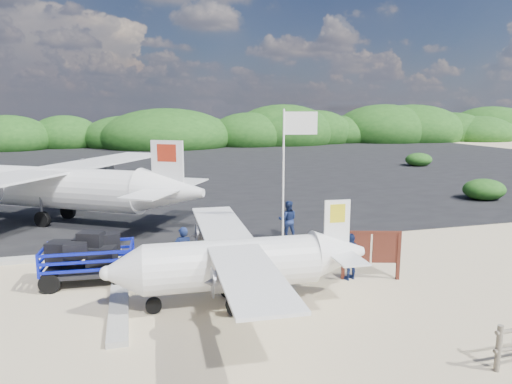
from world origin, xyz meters
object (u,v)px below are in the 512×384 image
(signboard, at_px, (370,279))
(aircraft_large, at_px, (388,179))
(baggage_cart, at_px, (90,283))
(crew_b, at_px, (288,220))
(flagpole, at_px, (282,272))
(aircraft_small, at_px, (55,172))
(crew_c, at_px, (351,256))
(crew_a, at_px, (183,252))

(signboard, relative_size, aircraft_large, 0.12)
(baggage_cart, height_order, crew_b, crew_b)
(crew_b, distance_m, aircraft_large, 18.30)
(flagpole, xyz_separation_m, aircraft_small, (-10.91, 28.15, 0.00))
(flagpole, relative_size, aircraft_large, 0.31)
(signboard, height_order, aircraft_small, aircraft_small)
(crew_c, bearing_deg, aircraft_small, -81.09)
(aircraft_large, relative_size, aircraft_small, 2.27)
(aircraft_small, bearing_deg, baggage_cart, 103.07)
(signboard, bearing_deg, aircraft_small, 131.26)
(crew_b, xyz_separation_m, crew_c, (0.39, -4.82, -0.06))
(crew_a, xyz_separation_m, aircraft_small, (-7.76, 27.64, -0.82))
(baggage_cart, relative_size, crew_b, 1.78)
(flagpole, bearing_deg, crew_a, 170.78)
(baggage_cart, xyz_separation_m, crew_c, (7.86, -1.82, 0.74))
(baggage_cart, xyz_separation_m, signboard, (8.47, -1.98, 0.00))
(crew_a, distance_m, aircraft_large, 23.81)
(signboard, xyz_separation_m, crew_a, (-5.62, 1.80, 0.82))
(signboard, height_order, crew_a, crew_a)
(crew_c, xyz_separation_m, aircraft_large, (12.30, 17.97, -0.74))
(baggage_cart, distance_m, aircraft_large, 25.83)
(crew_b, xyz_separation_m, aircraft_small, (-12.38, 24.46, -0.80))
(flagpole, height_order, aircraft_large, flagpole)
(crew_b, relative_size, aircraft_small, 0.22)
(flagpole, height_order, aircraft_small, flagpole)
(flagpole, relative_size, crew_c, 3.55)
(baggage_cart, bearing_deg, crew_c, -8.96)
(baggage_cart, height_order, flagpole, flagpole)
(crew_b, bearing_deg, flagpole, 83.91)
(baggage_cart, xyz_separation_m, crew_a, (2.85, -0.18, 0.82))
(crew_a, xyz_separation_m, crew_b, (4.62, 3.17, -0.01))
(baggage_cart, bearing_deg, aircraft_large, 42.78)
(crew_b, relative_size, aircraft_large, 0.10)
(crew_a, height_order, crew_b, crew_a)
(crew_b, bearing_deg, aircraft_small, -47.40)
(crew_b, height_order, crew_c, crew_b)
(aircraft_large, height_order, aircraft_small, aircraft_large)
(crew_a, bearing_deg, crew_c, 165.88)
(flagpole, distance_m, crew_a, 3.29)
(baggage_cart, relative_size, aircraft_small, 0.38)
(signboard, bearing_deg, baggage_cart, -176.33)
(baggage_cart, height_order, signboard, signboard)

